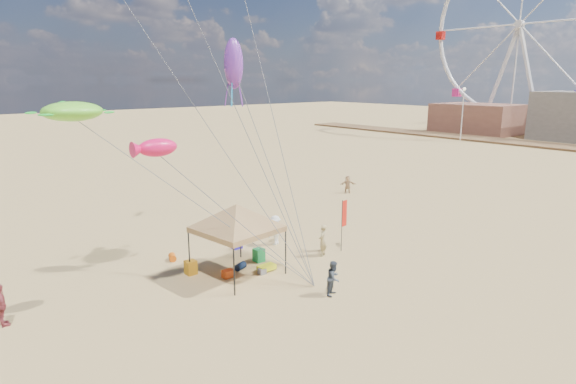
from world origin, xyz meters
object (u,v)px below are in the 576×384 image
canopy_tent (236,207)px  person_far_c (348,184)px  ferris_wheel (519,34)px  feather_flag (344,217)px  chair_yellow (191,267)px  person_near_b (334,278)px  beach_cart (267,267)px  person_far_a (1,305)px  chair_green (259,255)px  cooler_red (228,274)px  lamp_north (463,105)px  cooler_blue (237,245)px  person_near_c (275,230)px  person_near_a (323,240)px

canopy_tent → person_far_c: bearing=26.7°
ferris_wheel → feather_flag: bearing=-161.0°
chair_yellow → person_far_c: 19.99m
canopy_tent → person_near_b: (1.99, -4.62, -2.65)m
feather_flag → chair_yellow: size_ratio=4.21×
beach_cart → person_far_a: size_ratio=0.52×
person_near_b → person_far_a: bearing=129.5°
chair_green → person_far_a: (-11.69, 0.90, 0.52)m
cooler_red → lamp_north: (57.96, 22.00, 5.33)m
cooler_red → person_near_b: 5.33m
cooler_blue → ferris_wheel: size_ratio=0.02×
lamp_north → ferris_wheel: 20.62m
chair_yellow → canopy_tent: bearing=-41.0°
person_near_c → beach_cart: bearing=27.4°
chair_green → person_near_b: 5.40m
ferris_wheel → cooler_blue: bearing=-165.0°
feather_flag → ferris_wheel: size_ratio=0.08×
person_near_c → chair_green: bearing=15.3°
person_far_a → ferris_wheel: (84.24, 20.81, 16.30)m
cooler_blue → person_near_a: 4.95m
chair_green → cooler_red: bearing=-162.8°
cooler_red → person_near_c: size_ratio=0.31×
lamp_north → ferris_wheel: (17.00, 0.47, 11.65)m
person_far_c → chair_yellow: bearing=-125.3°
person_near_a → person_far_c: (11.97, 9.35, -0.13)m
person_near_c → person_far_a: 14.01m
person_far_a → ferris_wheel: ferris_wheel is taller
person_near_b → person_near_c: (2.15, 6.88, 0.08)m
cooler_blue → person_near_c: size_ratio=0.31×
cooler_blue → person_near_a: bearing=-52.9°
cooler_blue → lamp_north: bearing=18.9°
person_far_a → person_near_a: bearing=-101.1°
person_near_a → canopy_tent: bearing=-38.4°
person_near_a → person_near_b: bearing=22.7°
chair_green → person_near_a: (3.16, -1.57, 0.53)m
canopy_tent → person_near_b: bearing=-66.7°
canopy_tent → chair_yellow: 3.88m
feather_flag → person_near_c: feather_flag is taller
beach_cart → person_near_c: (2.81, 2.83, 0.67)m
cooler_red → person_near_c: bearing=25.5°
person_far_c → person_near_c: bearing=-119.7°
cooler_red → chair_yellow: 1.94m
chair_green → beach_cart: 1.42m
person_near_b → beach_cart: bearing=76.6°
person_far_c → ferris_wheel: 61.33m
feather_flag → chair_green: size_ratio=4.21×
chair_green → lamp_north: (55.55, 21.25, 5.17)m
cooler_blue → lamp_north: (55.35, 18.90, 5.33)m
chair_yellow → lamp_north: (59.14, 20.47, 5.17)m
chair_green → person_near_c: size_ratio=0.40×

